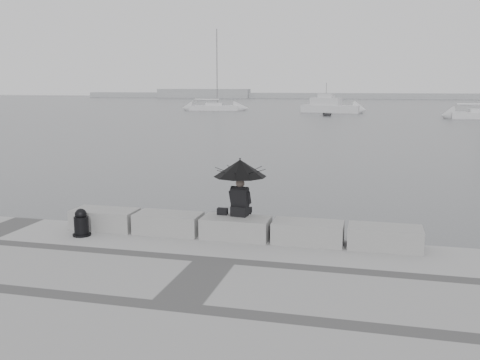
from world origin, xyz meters
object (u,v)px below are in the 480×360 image
(sailboat_right, at_px, (479,114))
(mooring_bollard, at_px, (81,224))
(seated_person, at_px, (240,174))
(dinghy, at_px, (327,114))
(motor_cruiser, at_px, (331,107))
(sailboat_left, at_px, (214,107))

(sailboat_right, bearing_deg, mooring_bollard, -110.32)
(seated_person, relative_size, dinghy, 0.50)
(motor_cruiser, height_order, dinghy, motor_cruiser)
(mooring_bollard, relative_size, sailboat_left, 0.05)
(dinghy, bearing_deg, sailboat_left, 131.60)
(seated_person, distance_m, mooring_bollard, 4.00)
(sailboat_left, xyz_separation_m, motor_cruiser, (18.98, -2.40, 0.37))
(mooring_bollard, relative_size, sailboat_right, 0.05)
(seated_person, height_order, sailboat_left, sailboat_left)
(sailboat_left, distance_m, motor_cruiser, 19.13)
(sailboat_right, bearing_deg, motor_cruiser, 147.91)
(mooring_bollard, xyz_separation_m, sailboat_right, (19.11, 59.58, -0.24))
(mooring_bollard, xyz_separation_m, dinghy, (0.60, 61.49, -0.55))
(sailboat_right, xyz_separation_m, dinghy, (-18.51, 1.90, -0.31))
(mooring_bollard, xyz_separation_m, sailboat_left, (-18.48, 72.53, -0.26))
(sailboat_left, height_order, sailboat_right, same)
(seated_person, relative_size, sailboat_left, 0.11)
(mooring_bollard, bearing_deg, sailboat_left, 104.29)
(sailboat_right, bearing_deg, seated_person, -107.28)
(mooring_bollard, distance_m, sailboat_right, 62.57)
(seated_person, bearing_deg, dinghy, 101.18)
(sailboat_left, relative_size, motor_cruiser, 1.42)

